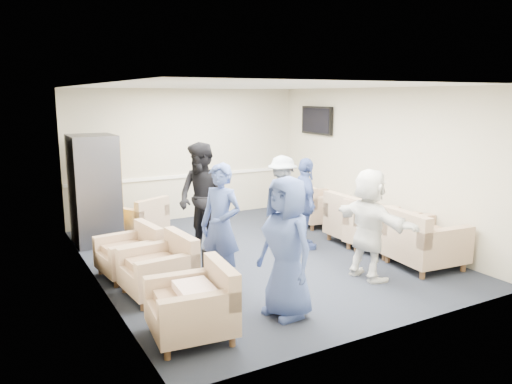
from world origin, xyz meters
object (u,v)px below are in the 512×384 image
person_mid_left (221,226)px  person_front_right (369,224)px  person_back_left (202,199)px  armchair_right_midnear (379,230)px  armchair_corner (143,219)px  armchair_left_mid (162,270)px  person_front_left (286,247)px  armchair_left_far (132,255)px  armchair_right_far (317,207)px  person_mid_right (305,204)px  vending_machine (95,189)px  armchair_right_midfar (357,222)px  armchair_right_near (422,243)px  armchair_left_near (196,307)px  person_back_right (282,197)px

person_mid_left → person_front_right: (1.94, -0.73, -0.06)m
person_mid_left → person_back_left: (0.35, 1.45, 0.07)m
armchair_right_midnear → armchair_corner: (-3.16, 2.87, -0.06)m
armchair_left_mid → armchair_corner: armchair_left_mid is taller
person_front_left → person_back_left: size_ratio=0.91×
armchair_corner → person_mid_left: size_ratio=0.60×
armchair_left_far → armchair_right_far: bearing=97.8°
armchair_left_far → person_front_right: bearing=52.1°
armchair_left_far → person_back_left: bearing=102.2°
person_front_left → person_mid_right: bearing=132.2°
armchair_right_far → vending_machine: (-4.12, 0.89, 0.60)m
armchair_left_far → person_front_right: (2.89, -1.73, 0.48)m
armchair_right_midfar → armchair_right_near: bearing=-178.3°
armchair_left_far → armchair_right_far: size_ratio=0.88×
armchair_left_far → vending_machine: (-0.09, 1.95, 0.64)m
armchair_left_mid → armchair_left_near: bearing=-7.0°
armchair_right_near → person_front_right: (-1.02, 0.06, 0.41)m
armchair_right_midnear → person_back_right: person_back_right is taller
armchair_right_near → person_back_left: 3.48m
armchair_left_mid → person_front_left: (1.08, -1.31, 0.50)m
armchair_left_near → armchair_left_far: bearing=-171.8°
armchair_right_far → person_mid_left: size_ratio=0.58×
armchair_right_midnear → person_mid_left: 3.00m
person_mid_right → person_mid_left: bearing=132.2°
armchair_right_midnear → person_back_left: (-2.61, 1.30, 0.55)m
armchair_right_near → person_mid_left: 3.10m
armchair_left_mid → vending_machine: vending_machine is taller
armchair_left_near → person_back_left: (1.21, 2.65, 0.58)m
armchair_left_near → armchair_corner: 4.27m
armchair_left_far → armchair_corner: 2.15m
armchair_right_far → person_mid_right: person_mid_right is taller
armchair_right_midnear → person_back_left: bearing=54.7°
armchair_right_far → armchair_right_midnear: bearing=-177.0°
armchair_left_far → armchair_right_near: (3.91, -1.79, 0.07)m
person_back_left → person_mid_right: size_ratio=1.18×
armchair_right_midnear → armchair_right_far: armchair_right_midnear is taller
person_mid_right → vending_machine: bearing=73.5°
armchair_right_far → armchair_corner: bearing=80.3°
armchair_right_near → person_mid_left: (-2.96, 0.79, 0.47)m
armchair_right_far → armchair_corner: size_ratio=0.96×
armchair_right_far → armchair_corner: 3.41m
armchair_left_near → armchair_right_far: size_ratio=0.94×
armchair_right_midnear → person_front_left: size_ratio=0.63×
armchair_right_midnear → armchair_right_far: (0.12, 1.91, -0.01)m
armchair_left_mid → armchair_right_midfar: armchair_right_midfar is taller
armchair_left_far → person_back_right: 3.05m
armchair_right_near → person_front_left: (-2.69, -0.42, 0.46)m
vending_machine → person_back_left: vending_machine is taller
person_back_left → armchair_corner: bearing=177.5°
person_back_left → armchair_right_midnear: bearing=41.8°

